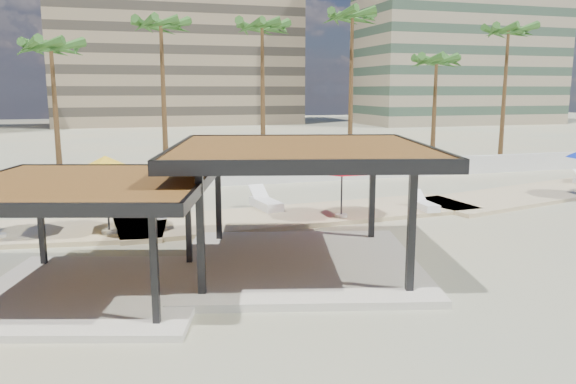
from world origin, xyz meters
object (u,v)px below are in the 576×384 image
pavilion_central (300,195)px  umbrella_c (342,163)px  pavilion_west (88,227)px  lounger_b (265,203)px  lounger_a (154,211)px  lounger_c (424,205)px

pavilion_central → umbrella_c: (3.61, 5.48, 0.19)m
pavilion_west → lounger_b: bearing=67.7°
umbrella_c → lounger_a: size_ratio=1.96×
lounger_b → pavilion_west: bearing=132.6°
umbrella_c → lounger_a: umbrella_c is taller
lounger_b → umbrella_c: bearing=-145.0°
pavilion_west → umbrella_c: size_ratio=1.98×
lounger_b → lounger_c: lounger_b is taller
pavilion_west → umbrella_c: (9.80, 6.17, 0.60)m
lounger_c → lounger_b: bearing=74.5°
pavilion_west → lounger_c: 15.61m
lounger_c → pavilion_west: bearing=118.1°
pavilion_west → pavilion_central: bearing=22.8°
pavilion_west → lounger_a: pavilion_west is taller
lounger_a → lounger_c: (11.86, -2.11, 0.00)m
pavilion_west → lounger_b: 11.55m
pavilion_central → pavilion_west: bearing=-159.1°
pavilion_central → pavilion_west: (-6.18, -0.69, -0.41)m
lounger_b → lounger_c: (6.86, -2.26, -0.04)m
pavilion_west → lounger_a: (2.18, 8.76, -1.55)m
umbrella_c → lounger_b: 4.34m
pavilion_central → pavilion_west: 6.24m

